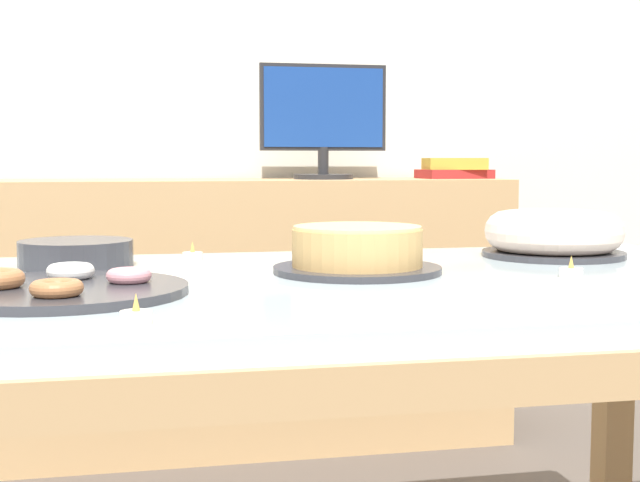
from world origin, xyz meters
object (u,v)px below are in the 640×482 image
(book_stack, at_px, (454,169))
(tealight_near_cakes, at_px, (571,271))
(tealight_centre, at_px, (193,255))
(computer_monitor, at_px, (323,122))
(tealight_right_edge, at_px, (312,251))
(plate_stack, at_px, (76,254))
(tealight_near_front, at_px, (136,316))
(cake_chocolate_round, at_px, (357,251))
(cake_golden_bundt, at_px, (554,234))
(pastry_platter, at_px, (59,288))

(book_stack, height_order, tealight_near_cakes, book_stack)
(tealight_centre, height_order, tealight_near_cakes, same)
(computer_monitor, distance_m, tealight_right_edge, 1.17)
(plate_stack, height_order, tealight_near_front, plate_stack)
(cake_chocolate_round, distance_m, tealight_right_edge, 0.30)
(computer_monitor, xyz_separation_m, tealight_near_cakes, (0.11, -1.52, -0.31))
(cake_chocolate_round, distance_m, tealight_near_front, 0.57)
(computer_monitor, height_order, cake_chocolate_round, computer_monitor)
(tealight_centre, bearing_deg, tealight_near_front, -99.42)
(cake_chocolate_round, relative_size, plate_stack, 1.42)
(computer_monitor, xyz_separation_m, tealight_right_edge, (-0.26, -1.09, -0.31))
(tealight_right_edge, bearing_deg, tealight_centre, -172.73)
(cake_golden_bundt, relative_size, tealight_near_cakes, 7.25)
(pastry_platter, xyz_separation_m, tealight_near_front, (0.11, -0.26, -0.00))
(plate_stack, bearing_deg, cake_chocolate_round, -21.59)
(cake_golden_bundt, bearing_deg, book_stack, 79.02)
(book_stack, bearing_deg, cake_golden_bundt, -100.98)
(pastry_platter, relative_size, tealight_right_edge, 9.42)
(tealight_near_front, bearing_deg, pastry_platter, 113.22)
(book_stack, xyz_separation_m, cake_golden_bundt, (-0.24, -1.22, -0.12))
(tealight_right_edge, xyz_separation_m, tealight_near_cakes, (0.36, -0.43, 0.00))
(tealight_near_cakes, bearing_deg, computer_monitor, 93.95)
(pastry_platter, relative_size, tealight_centre, 9.42)
(tealight_near_cakes, bearing_deg, tealight_near_front, -158.50)
(cake_chocolate_round, bearing_deg, book_stack, 63.37)
(plate_stack, bearing_deg, tealight_centre, 16.91)
(tealight_centre, bearing_deg, tealight_near_cakes, -32.84)
(cake_chocolate_round, bearing_deg, computer_monitor, 80.34)
(tealight_near_front, bearing_deg, tealight_right_edge, 63.06)
(book_stack, distance_m, plate_stack, 1.69)
(computer_monitor, distance_m, cake_chocolate_round, 1.44)
(book_stack, bearing_deg, tealight_centre, -130.67)
(tealight_right_edge, xyz_separation_m, tealight_near_front, (-0.36, -0.71, 0.00))
(book_stack, bearing_deg, cake_chocolate_round, -116.63)
(computer_monitor, relative_size, tealight_near_front, 10.60)
(tealight_near_front, bearing_deg, plate_stack, 99.88)
(tealight_near_cakes, xyz_separation_m, tealight_near_front, (-0.73, -0.29, 0.00))
(computer_monitor, bearing_deg, book_stack, 0.17)
(tealight_right_edge, bearing_deg, tealight_near_front, -116.94)
(tealight_near_cakes, bearing_deg, plate_stack, 158.47)
(cake_golden_bundt, distance_m, tealight_centre, 0.74)
(cake_chocolate_round, height_order, pastry_platter, cake_chocolate_round)
(book_stack, relative_size, tealight_centre, 6.01)
(pastry_platter, relative_size, tealight_near_cakes, 9.42)
(tealight_near_cakes, bearing_deg, pastry_platter, -178.12)
(computer_monitor, bearing_deg, cake_chocolate_round, -99.66)
(cake_chocolate_round, relative_size, tealight_right_edge, 7.46)
(book_stack, bearing_deg, tealight_near_cakes, -103.13)
(cake_chocolate_round, distance_m, pastry_platter, 0.52)
(cake_chocolate_round, distance_m, cake_golden_bundt, 0.49)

